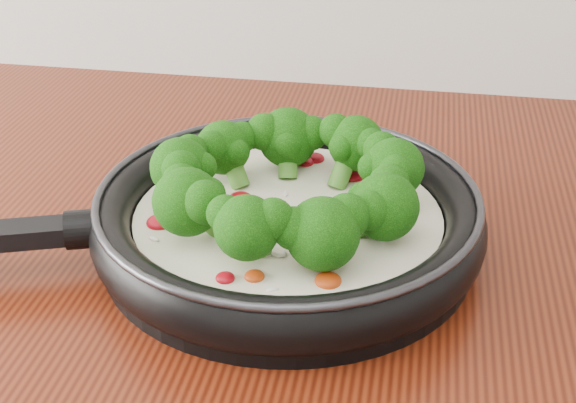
# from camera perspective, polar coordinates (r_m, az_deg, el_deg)

# --- Properties ---
(skillet) EXTENTS (0.60, 0.46, 0.11)m
(skillet) POSITION_cam_1_polar(r_m,az_deg,el_deg) (0.73, -0.23, -0.72)
(skillet) COLOR black
(skillet) RESTS_ON counter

